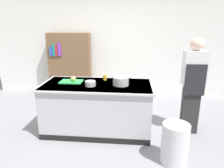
{
  "coord_description": "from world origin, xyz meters",
  "views": [
    {
      "loc": [
        0.61,
        -3.5,
        1.95
      ],
      "look_at": [
        0.25,
        0.2,
        0.85
      ],
      "focal_mm": 33.4,
      "sensor_mm": 36.0,
      "label": 1
    }
  ],
  "objects_px": {
    "onion": "(73,79)",
    "mixing_bowl": "(90,84)",
    "juice_cup": "(105,78)",
    "person_chef": "(193,84)",
    "stock_pot": "(121,81)",
    "bookshelf": "(70,66)",
    "trash_bin": "(175,144)"
  },
  "relations": [
    {
      "from": "onion",
      "to": "mixing_bowl",
      "type": "height_order",
      "value": "onion"
    },
    {
      "from": "juice_cup",
      "to": "person_chef",
      "type": "height_order",
      "value": "person_chef"
    },
    {
      "from": "onion",
      "to": "stock_pot",
      "type": "height_order",
      "value": "stock_pot"
    },
    {
      "from": "mixing_bowl",
      "to": "person_chef",
      "type": "xyz_separation_m",
      "value": [
        1.77,
        0.23,
        -0.03
      ]
    },
    {
      "from": "stock_pot",
      "to": "juice_cup",
      "type": "bearing_deg",
      "value": 136.51
    },
    {
      "from": "stock_pot",
      "to": "person_chef",
      "type": "height_order",
      "value": "person_chef"
    },
    {
      "from": "onion",
      "to": "juice_cup",
      "type": "relative_size",
      "value": 0.95
    },
    {
      "from": "onion",
      "to": "person_chef",
      "type": "bearing_deg",
      "value": 0.95
    },
    {
      "from": "stock_pot",
      "to": "person_chef",
      "type": "distance_m",
      "value": 1.26
    },
    {
      "from": "person_chef",
      "to": "bookshelf",
      "type": "xyz_separation_m",
      "value": [
        -2.71,
        1.69,
        -0.06
      ]
    },
    {
      "from": "stock_pot",
      "to": "bookshelf",
      "type": "distance_m",
      "value": 2.33
    },
    {
      "from": "onion",
      "to": "stock_pot",
      "type": "bearing_deg",
      "value": -6.24
    },
    {
      "from": "stock_pot",
      "to": "bookshelf",
      "type": "xyz_separation_m",
      "value": [
        -1.46,
        1.82,
        -0.12
      ]
    },
    {
      "from": "mixing_bowl",
      "to": "onion",
      "type": "bearing_deg",
      "value": 151.02
    },
    {
      "from": "juice_cup",
      "to": "bookshelf",
      "type": "bearing_deg",
      "value": 126.84
    },
    {
      "from": "person_chef",
      "to": "bookshelf",
      "type": "relative_size",
      "value": 1.01
    },
    {
      "from": "mixing_bowl",
      "to": "trash_bin",
      "type": "distance_m",
      "value": 1.65
    },
    {
      "from": "onion",
      "to": "mixing_bowl",
      "type": "distance_m",
      "value": 0.41
    },
    {
      "from": "juice_cup",
      "to": "trash_bin",
      "type": "height_order",
      "value": "juice_cup"
    },
    {
      "from": "person_chef",
      "to": "onion",
      "type": "bearing_deg",
      "value": 89.58
    },
    {
      "from": "stock_pot",
      "to": "trash_bin",
      "type": "relative_size",
      "value": 0.57
    },
    {
      "from": "juice_cup",
      "to": "bookshelf",
      "type": "height_order",
      "value": "bookshelf"
    },
    {
      "from": "trash_bin",
      "to": "person_chef",
      "type": "relative_size",
      "value": 0.35
    },
    {
      "from": "stock_pot",
      "to": "juice_cup",
      "type": "relative_size",
      "value": 3.42
    },
    {
      "from": "onion",
      "to": "trash_bin",
      "type": "height_order",
      "value": "onion"
    },
    {
      "from": "bookshelf",
      "to": "mixing_bowl",
      "type": "bearing_deg",
      "value": -64.01
    },
    {
      "from": "mixing_bowl",
      "to": "person_chef",
      "type": "relative_size",
      "value": 0.11
    },
    {
      "from": "mixing_bowl",
      "to": "trash_bin",
      "type": "xyz_separation_m",
      "value": [
        1.34,
        -0.72,
        -0.64
      ]
    },
    {
      "from": "mixing_bowl",
      "to": "person_chef",
      "type": "distance_m",
      "value": 1.79
    },
    {
      "from": "juice_cup",
      "to": "stock_pot",
      "type": "bearing_deg",
      "value": -43.49
    },
    {
      "from": "onion",
      "to": "person_chef",
      "type": "height_order",
      "value": "person_chef"
    },
    {
      "from": "mixing_bowl",
      "to": "stock_pot",
      "type": "bearing_deg",
      "value": 11.04
    }
  ]
}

